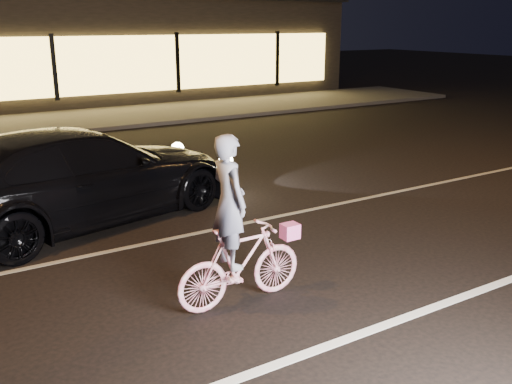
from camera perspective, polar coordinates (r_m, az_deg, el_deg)
ground at (r=7.61m, az=7.69°, el=-7.27°), size 90.00×90.00×0.00m
lane_stripe_near at (r=6.64m, az=16.04°, el=-11.50°), size 60.00×0.12×0.01m
lane_stripe_far at (r=9.12m, az=-0.26°, el=-2.96°), size 60.00×0.10×0.01m
sidewalk at (r=19.11m, az=-17.86°, el=6.81°), size 30.00×4.00×0.12m
storefront at (r=24.72m, az=-21.86°, el=13.38°), size 25.40×8.42×4.20m
cyclist at (r=6.31m, az=-1.86°, el=-5.40°), size 1.56×0.54×1.96m
sedan at (r=9.35m, az=-17.17°, el=1.57°), size 5.54×3.33×1.50m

